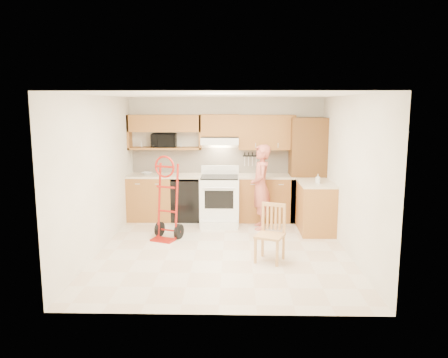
{
  "coord_description": "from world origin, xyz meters",
  "views": [
    {
      "loc": [
        0.18,
        -6.93,
        2.36
      ],
      "look_at": [
        0.0,
        0.5,
        1.1
      ],
      "focal_mm": 35.38,
      "sensor_mm": 36.0,
      "label": 1
    }
  ],
  "objects_px": {
    "hand_truck": "(165,202)",
    "dining_chair": "(270,234)",
    "range": "(219,196)",
    "person": "(261,187)",
    "microwave": "(164,140)"
  },
  "relations": [
    {
      "from": "person",
      "to": "hand_truck",
      "type": "xyz_separation_m",
      "value": [
        -1.71,
        -0.74,
        -0.14
      ]
    },
    {
      "from": "range",
      "to": "person",
      "type": "relative_size",
      "value": 0.7
    },
    {
      "from": "microwave",
      "to": "person",
      "type": "relative_size",
      "value": 0.31
    },
    {
      "from": "microwave",
      "to": "dining_chair",
      "type": "relative_size",
      "value": 0.58
    },
    {
      "from": "dining_chair",
      "to": "microwave",
      "type": "bearing_deg",
      "value": 149.7
    },
    {
      "from": "range",
      "to": "person",
      "type": "xyz_separation_m",
      "value": [
        0.8,
        -0.29,
        0.24
      ]
    },
    {
      "from": "hand_truck",
      "to": "dining_chair",
      "type": "xyz_separation_m",
      "value": [
        1.75,
        -1.08,
        -0.23
      ]
    },
    {
      "from": "person",
      "to": "hand_truck",
      "type": "bearing_deg",
      "value": -69.48
    },
    {
      "from": "person",
      "to": "hand_truck",
      "type": "relative_size",
      "value": 1.21
    },
    {
      "from": "microwave",
      "to": "hand_truck",
      "type": "relative_size",
      "value": 0.38
    },
    {
      "from": "range",
      "to": "hand_truck",
      "type": "relative_size",
      "value": 0.84
    },
    {
      "from": "range",
      "to": "dining_chair",
      "type": "distance_m",
      "value": 2.27
    },
    {
      "from": "range",
      "to": "person",
      "type": "height_order",
      "value": "person"
    },
    {
      "from": "microwave",
      "to": "person",
      "type": "bearing_deg",
      "value": -23.22
    },
    {
      "from": "person",
      "to": "dining_chair",
      "type": "bearing_deg",
      "value": -1.71
    }
  ]
}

